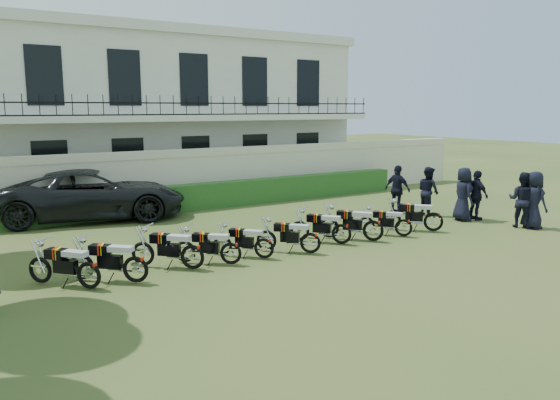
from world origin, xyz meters
The scene contains 21 objects.
ground centered at (0.00, 0.00, 0.00)m, with size 100.00×100.00×0.00m, color #2F4A1D.
perimeter_wall centered at (0.00, 8.00, 1.17)m, with size 30.00×0.35×2.30m.
hedge centered at (1.00, 7.20, 0.50)m, with size 18.00×0.60×1.00m, color #1F4619.
building centered at (0.00, 13.96, 3.71)m, with size 20.40×9.60×7.40m.
motorcycle_0 centered at (-5.61, -0.34, 0.48)m, with size 1.28×1.52×1.03m.
motorcycle_1 centered at (-4.62, -0.47, 0.48)m, with size 1.48×1.36×1.05m.
motorcycle_2 centered at (-3.12, -0.19, 0.48)m, with size 1.42×1.43×1.05m.
motorcycle_3 centered at (-2.13, -0.31, 0.44)m, with size 1.37×1.23×0.96m.
motorcycle_4 centered at (-1.15, -0.29, 0.43)m, with size 1.20×1.32×0.93m.
motorcycle_5 centered at (0.17, -0.53, 0.45)m, with size 1.32×1.35×0.98m.
motorcycle_6 centered at (1.52, -0.18, 0.47)m, with size 1.21×1.52×1.01m.
motorcycle_7 centered at (2.53, -0.40, 0.49)m, with size 1.30×1.59×1.07m.
motorcycle_8 centered at (3.73, -0.45, 0.42)m, with size 1.10×1.38×0.92m.
motorcycle_9 centered at (5.04, -0.46, 0.48)m, with size 1.42×1.44×1.05m.
suv centered at (-3.62, 7.47, 0.89)m, with size 2.96×6.43×1.79m, color black.
officer_0 centered at (8.19, -1.82, 0.94)m, with size 0.92×0.60×1.89m, color black.
officer_1 centered at (8.02, -1.53, 0.92)m, with size 0.90×0.70×1.84m, color black.
officer_2 centered at (7.75, 0.06, 0.88)m, with size 1.03×0.43×1.76m, color black.
officer_3 centered at (7.28, 0.26, 0.94)m, with size 0.92×0.60×1.87m, color black.
officer_4 centered at (6.97, 1.57, 0.90)m, with size 0.88×0.68×1.80m, color black.
officer_5 centered at (6.27, 2.44, 0.91)m, with size 1.06×0.44×1.81m, color black.
Camera 1 is at (-8.22, -12.18, 3.92)m, focal length 35.00 mm.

